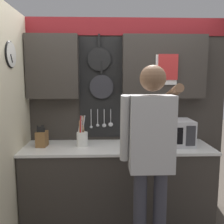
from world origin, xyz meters
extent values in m
plane|color=brown|center=(0.00, 0.00, 0.00)|extent=(14.00, 14.00, 0.00)
cube|color=#38332D|center=(0.00, 0.00, 0.45)|extent=(2.10, 0.59, 0.89)
cube|color=white|center=(0.00, 0.00, 0.91)|extent=(2.13, 0.62, 0.03)
cube|color=#38332D|center=(0.00, 0.32, 1.20)|extent=(2.70, 0.04, 2.40)
cube|color=maroon|center=(0.00, 0.29, 2.29)|extent=(2.66, 0.02, 0.21)
cube|color=#38332D|center=(-0.75, 0.22, 1.82)|extent=(0.60, 0.16, 0.74)
cube|color=#38332D|center=(0.56, 0.22, 1.82)|extent=(0.98, 0.16, 0.74)
cube|color=black|center=(-0.19, 0.29, 1.57)|extent=(0.52, 0.01, 1.21)
cylinder|color=black|center=(-0.21, 0.26, 1.91)|extent=(0.28, 0.02, 0.28)
cube|color=black|center=(-0.21, 0.26, 2.13)|extent=(0.02, 0.02, 0.15)
cylinder|color=#2D2D33|center=(-0.18, 0.26, 1.59)|extent=(0.29, 0.02, 0.29)
cube|color=black|center=(-0.18, 0.26, 1.81)|extent=(0.02, 0.02, 0.16)
cylinder|color=silver|center=(-0.31, 0.26, 1.21)|extent=(0.01, 0.01, 0.21)
ellipsoid|color=silver|center=(-0.31, 0.26, 1.09)|extent=(0.04, 0.01, 0.03)
cylinder|color=silver|center=(-0.23, 0.26, 1.22)|extent=(0.01, 0.01, 0.19)
ellipsoid|color=silver|center=(-0.23, 0.26, 1.11)|extent=(0.04, 0.01, 0.04)
cylinder|color=silver|center=(-0.15, 0.26, 1.22)|extent=(0.01, 0.01, 0.19)
ellipsoid|color=silver|center=(-0.15, 0.26, 1.11)|extent=(0.05, 0.01, 0.05)
cylinder|color=silver|center=(-0.07, 0.26, 1.22)|extent=(0.01, 0.01, 0.17)
ellipsoid|color=silver|center=(-0.07, 0.26, 1.12)|extent=(0.06, 0.01, 0.05)
cube|color=white|center=(0.57, 0.13, 1.79)|extent=(0.25, 0.02, 0.34)
cube|color=red|center=(0.58, 0.12, 1.82)|extent=(0.23, 0.02, 0.29)
cube|color=beige|center=(-1.09, -0.40, 1.20)|extent=(0.04, 1.60, 2.40)
cylinder|color=white|center=(-1.05, -0.26, 1.92)|extent=(0.02, 0.24, 0.24)
torus|color=black|center=(-1.06, -0.26, 1.92)|extent=(0.02, 0.26, 0.26)
cube|color=black|center=(-1.04, -0.28, 1.88)|extent=(0.01, 0.05, 0.08)
cube|color=silver|center=(0.62, 0.02, 1.07)|extent=(0.47, 0.34, 0.30)
cube|color=black|center=(0.57, -0.15, 1.07)|extent=(0.26, 0.01, 0.18)
cube|color=#333338|center=(0.79, -0.15, 1.07)|extent=(0.10, 0.01, 0.22)
cube|color=brown|center=(-0.86, 0.02, 1.01)|extent=(0.12, 0.16, 0.17)
cylinder|color=black|center=(-0.90, -0.01, 1.13)|extent=(0.02, 0.03, 0.08)
cylinder|color=black|center=(-0.88, -0.01, 1.12)|extent=(0.02, 0.03, 0.06)
cylinder|color=black|center=(-0.87, -0.01, 1.12)|extent=(0.02, 0.03, 0.06)
cylinder|color=black|center=(-0.86, -0.01, 1.12)|extent=(0.02, 0.03, 0.06)
cylinder|color=black|center=(-0.85, -0.01, 1.13)|extent=(0.02, 0.03, 0.08)
cylinder|color=black|center=(-0.83, -0.01, 1.13)|extent=(0.02, 0.03, 0.08)
cylinder|color=black|center=(-0.82, -0.01, 1.12)|extent=(0.02, 0.02, 0.05)
cylinder|color=white|center=(-0.40, 0.02, 1.00)|extent=(0.13, 0.13, 0.16)
cylinder|color=tan|center=(-0.41, 0.02, 1.08)|extent=(0.04, 0.04, 0.18)
cylinder|color=tan|center=(-0.39, 0.03, 1.13)|extent=(0.02, 0.01, 0.28)
cylinder|color=tan|center=(-0.43, 0.01, 1.10)|extent=(0.01, 0.02, 0.23)
cylinder|color=silver|center=(-0.39, 0.02, 1.13)|extent=(0.06, 0.04, 0.29)
cylinder|color=silver|center=(-0.44, 0.03, 1.13)|extent=(0.06, 0.06, 0.28)
cylinder|color=silver|center=(-0.41, 0.01, 1.12)|extent=(0.03, 0.03, 0.28)
cylinder|color=black|center=(-0.40, 0.02, 1.11)|extent=(0.04, 0.02, 0.24)
cylinder|color=red|center=(-0.42, -0.01, 1.13)|extent=(0.03, 0.06, 0.29)
cylinder|color=#383842|center=(0.16, -0.68, 0.44)|extent=(0.12, 0.12, 0.89)
cylinder|color=#383842|center=(0.34, -0.68, 0.44)|extent=(0.12, 0.12, 0.89)
cube|color=#BCBCBC|center=(0.25, -0.68, 1.22)|extent=(0.38, 0.22, 0.66)
sphere|color=brown|center=(0.25, -0.68, 1.69)|extent=(0.22, 0.22, 0.22)
cylinder|color=#BCBCBC|center=(0.02, -0.65, 1.26)|extent=(0.08, 0.17, 0.60)
cylinder|color=brown|center=(0.48, -0.39, 1.53)|extent=(0.08, 0.59, 0.24)
camera|label=1|loc=(-0.16, -2.76, 1.70)|focal=40.00mm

